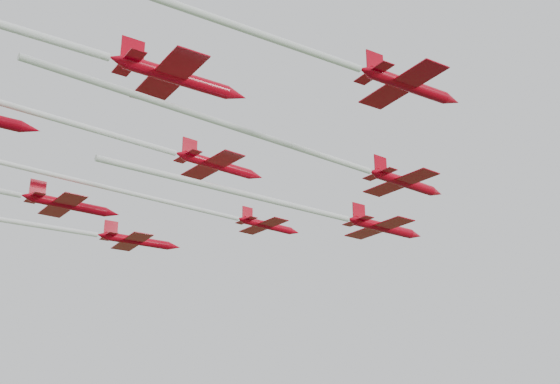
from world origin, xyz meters
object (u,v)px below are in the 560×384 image
Objects in this scene: jet_row3_right at (211,17)px; jet_row3_mid at (128,139)px; jet_row2_right at (335,160)px; jet_row3_left at (11,221)px; jet_row4_right at (7,26)px; jet_row2_left at (174,203)px; jet_lead at (333,215)px.

jet_row3_mid is at bearing 172.63° from jet_row3_right.
jet_row2_right is 0.71× the size of jet_row3_left.
jet_row2_right is 20.69m from jet_row3_mid.
jet_row4_right reaches higher than jet_row3_left.
jet_row3_right is (21.92, -11.25, -1.08)m from jet_row3_mid.
jet_row2_left is at bearing 159.44° from jet_row3_right.
jet_row3_left is 1.30× the size of jet_row3_mid.
jet_row3_right reaches higher than jet_row2_right.
jet_row3_right is at bearing -52.07° from jet_lead.
jet_row2_right is 0.92× the size of jet_row3_mid.
jet_lead is at bearing 45.42° from jet_row2_left.
jet_row2_right is (26.68, -4.56, -2.73)m from jet_row2_left.
jet_row3_left is at bearing -176.54° from jet_row3_mid.
jet_row4_right reaches higher than jet_row2_left.
jet_row4_right is (1.02, -43.89, 2.72)m from jet_lead.
jet_row3_left is at bearing -133.63° from jet_lead.
jet_row3_right is (14.67, -36.70, 1.63)m from jet_lead.
jet_row2_left is (-16.49, -10.22, 2.24)m from jet_lead.
jet_row2_right is at bearing 27.26° from jet_row3_left.
jet_row3_right is 1.11× the size of jet_row4_right.
jet_row3_mid is at bearing -134.62° from jet_row2_right.
jet_row2_right is (10.18, -14.77, -0.49)m from jet_lead.
jet_row3_mid is 24.66m from jet_row3_right.
jet_row3_mid is at bearing 10.08° from jet_row3_left.
jet_row3_right is at bearing 2.09° from jet_row3_left.
jet_lead is 26.60m from jet_row3_mid.
jet_row3_left is 28.48m from jet_row3_mid.
jet_row3_right reaches higher than jet_row3_left.
jet_row2_left reaches higher than jet_lead.
jet_lead is at bearing 138.48° from jet_row2_right.
jet_row3_right is at bearing 46.50° from jet_row4_right.
jet_row3_right is (49.92, -16.16, 0.53)m from jet_row3_left.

